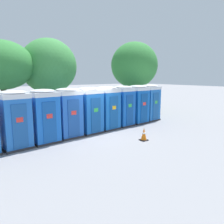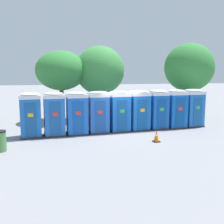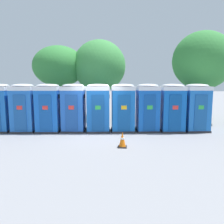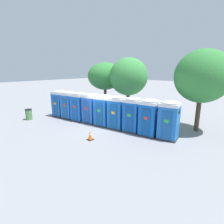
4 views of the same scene
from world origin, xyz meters
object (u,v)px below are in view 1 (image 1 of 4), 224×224
object	(u,v)px
portapotty_6	(123,106)
traffic_cone	(144,134)
portapotty_4	(89,110)
street_tree_0	(49,66)
portapotty_5	(107,108)
street_tree_1	(2,65)
portapotty_2	(44,116)
portapotty_1	(15,119)
portapotty_3	(68,113)
portapotty_7	(138,104)
street_tree_2	(134,65)
portapotty_8	(149,102)

from	to	relation	value
portapotty_6	traffic_cone	size ratio (longest dim) A/B	3.97
portapotty_4	street_tree_0	xyz separation A→B (m)	(-0.50, 4.40, 2.49)
portapotty_5	street_tree_1	size ratio (longest dim) A/B	0.49
portapotty_2	portapotty_5	world-z (taller)	same
portapotty_1	street_tree_0	world-z (taller)	street_tree_0
portapotty_3	portapotty_6	size ratio (longest dim) A/B	1.00
portapotty_3	portapotty_4	world-z (taller)	same
portapotty_3	street_tree_0	distance (m)	5.19
portapotty_1	portapotty_4	bearing A→B (deg)	4.85
portapotty_4	traffic_cone	xyz separation A→B (m)	(1.37, -2.87, -0.97)
portapotty_4	portapotty_7	world-z (taller)	same
portapotty_1	street_tree_2	bearing A→B (deg)	19.55
portapotty_6	portapotty_8	world-z (taller)	same
traffic_cone	portapotty_4	bearing A→B (deg)	115.52
portapotty_4	portapotty_8	distance (m)	5.26
portapotty_1	street_tree_1	xyz separation A→B (m)	(0.51, 4.60, 2.47)
portapotty_7	traffic_cone	distance (m)	4.19
portapotty_8	street_tree_2	distance (m)	4.07
portapotty_2	street_tree_1	distance (m)	5.21
portapotty_6	street_tree_2	distance (m)	5.53
portapotty_6	street_tree_1	distance (m)	7.66
portapotty_6	portapotty_4	bearing A→B (deg)	-174.54
street_tree_2	traffic_cone	size ratio (longest dim) A/B	9.17
street_tree_0	traffic_cone	xyz separation A→B (m)	(1.87, -7.26, -3.46)
portapotty_4	portapotty_6	distance (m)	2.63
street_tree_2	portapotty_3	bearing A→B (deg)	-156.05
portapotty_2	portapotty_4	size ratio (longest dim) A/B	1.00
portapotty_8	portapotty_7	bearing A→B (deg)	-172.01
portapotty_3	portapotty_5	xyz separation A→B (m)	(2.62, 0.21, -0.00)
portapotty_3	street_tree_1	xyz separation A→B (m)	(-2.11, 4.35, 2.47)
portapotty_3	portapotty_8	size ratio (longest dim) A/B	1.00
portapotty_3	portapotty_7	xyz separation A→B (m)	(5.25, 0.39, -0.00)
portapotty_2	portapotty_5	xyz separation A→B (m)	(3.93, 0.38, 0.00)
street_tree_0	street_tree_1	bearing A→B (deg)	-177.34
portapotty_4	street_tree_2	distance (m)	7.65
portapotty_1	portapotty_8	xyz separation A→B (m)	(9.17, 0.82, -0.00)
portapotty_7	street_tree_1	xyz separation A→B (m)	(-7.35, 3.96, 2.47)
portapotty_6	street_tree_2	xyz separation A→B (m)	(3.72, 3.06, 2.71)
portapotty_2	portapotty_4	bearing A→B (deg)	5.48
portapotty_7	portapotty_6	bearing A→B (deg)	-177.57
portapotty_1	traffic_cone	xyz separation A→B (m)	(5.30, -2.53, -0.97)
portapotty_1	portapotty_3	size ratio (longest dim) A/B	1.00
portapotty_3	portapotty_7	bearing A→B (deg)	4.25
portapotty_3	portapotty_8	bearing A→B (deg)	5.00
street_tree_0	street_tree_2	xyz separation A→B (m)	(6.83, -1.09, 0.23)
street_tree_2	street_tree_0	bearing A→B (deg)	170.97
street_tree_0	street_tree_1	size ratio (longest dim) A/B	1.08
portapotty_7	portapotty_2	bearing A→B (deg)	-175.14
portapotty_1	street_tree_2	world-z (taller)	street_tree_2
portapotty_8	portapotty_3	bearing A→B (deg)	-175.00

